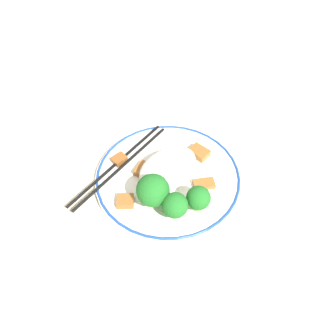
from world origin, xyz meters
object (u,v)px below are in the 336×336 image
(broccoli_back_center, at_px, (175,205))
(broccoli_back_right, at_px, (198,198))
(plate, at_px, (168,177))
(chopsticks, at_px, (120,165))
(broccoli_back_left, at_px, (153,191))

(broccoli_back_center, bearing_deg, broccoli_back_right, 163.07)
(plate, xyz_separation_m, broccoli_back_center, (0.05, 0.07, 0.03))
(plate, height_order, chopsticks, chopsticks)
(broccoli_back_center, relative_size, chopsticks, 0.21)
(broccoli_back_right, xyz_separation_m, chopsticks, (0.05, -0.16, -0.02))
(plate, xyz_separation_m, chopsticks, (0.05, -0.07, 0.01))
(plate, relative_size, broccoli_back_center, 5.09)
(broccoli_back_left, relative_size, broccoli_back_center, 1.26)
(plate, relative_size, chopsticks, 1.07)
(plate, relative_size, broccoli_back_right, 5.58)
(chopsticks, bearing_deg, broccoli_back_right, 106.14)
(broccoli_back_left, distance_m, broccoli_back_right, 0.07)
(broccoli_back_right, height_order, chopsticks, broccoli_back_right)
(broccoli_back_left, bearing_deg, broccoli_back_right, 133.94)
(broccoli_back_left, height_order, broccoli_back_center, broccoli_back_left)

